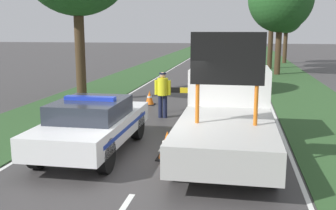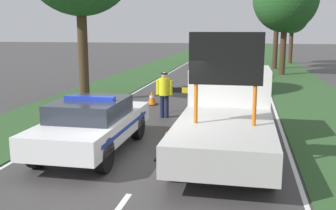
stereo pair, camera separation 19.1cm
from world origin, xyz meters
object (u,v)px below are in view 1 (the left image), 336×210
Objects in this scene: traffic_cone_near_police at (150,98)px; queued_car_wagon_maroon at (234,65)px; queued_car_sedan_black at (234,59)px; road_barrier at (192,93)px; work_truck at (228,111)px; roadside_tree_mid_left at (287,17)px; pedestrian_civilian at (206,94)px; traffic_cone_centre_front at (167,145)px; queued_car_suv_grey at (230,77)px; police_car at (93,124)px; police_officer at (163,91)px.

traffic_cone_near_police is 0.15× the size of queued_car_wagon_maroon.
road_barrier is at bearing 85.49° from queued_car_sedan_black.
work_truck is 9.81× the size of traffic_cone_near_police.
roadside_tree_mid_left is (4.55, 6.54, 3.48)m from queued_car_sedan_black.
traffic_cone_centre_front is (-0.56, -4.58, -0.56)m from pedestrian_civilian.
road_barrier is 1.71× the size of pedestrian_civilian.
work_truck reaches higher than queued_car_wagon_maroon.
queued_car_wagon_maroon is (3.41, 10.53, 0.48)m from traffic_cone_near_police.
queued_car_suv_grey is 0.98× the size of queued_car_wagon_maroon.
queued_car_sedan_black is (1.30, 22.46, 0.45)m from traffic_cone_centre_front.
police_car is 1.16× the size of queued_car_suv_grey.
traffic_cone_near_police is at bearing 92.37° from police_car.
traffic_cone_near_police is at bearing 106.45° from traffic_cone_centre_front.
pedestrian_civilian is 25.21m from roadside_tree_mid_left.
queued_car_suv_grey is at bearing 76.87° from pedestrian_civilian.
police_officer is 0.41× the size of queued_car_wagon_maroon.
queued_car_wagon_maroon is 12.93m from roadside_tree_mid_left.
traffic_cone_centre_front is 0.17× the size of queued_car_wagon_maroon.
pedestrian_civilian is 0.38× the size of queued_car_sedan_black.
police_car is 3.59m from work_truck.
queued_car_sedan_black is (2.30, 17.93, -0.19)m from police_officer.
police_officer is at bearing -66.13° from traffic_cone_near_police.
queued_car_suv_grey reaches higher than traffic_cone_near_police.
police_car reaches higher than road_barrier.
road_barrier is 0.45× the size of roadside_tree_mid_left.
queued_car_suv_grey is 11.35m from queued_car_sedan_black.
police_officer is 18.08m from queued_car_sedan_black.
roadside_tree_mid_left is at bearing -124.83° from queued_car_sedan_black.
queued_car_sedan_black reaches higher than traffic_cone_centre_front.
pedestrian_civilian reaches higher than queued_car_sedan_black.
pedestrian_civilian is 0.39× the size of queued_car_suv_grey.
police_officer is (-2.44, 3.39, -0.04)m from work_truck.
roadside_tree_mid_left is (5.85, 28.99, 3.93)m from traffic_cone_centre_front.
queued_car_suv_grey is at bearing 75.71° from police_car.
police_officer is 0.42× the size of queued_car_suv_grey.
roadside_tree_mid_left reaches higher than traffic_cone_near_police.
work_truck is 3.80× the size of pedestrian_civilian.
queued_car_sedan_black is at bearing -89.04° from queued_car_wagon_maroon.
work_truck is at bearing -69.86° from road_barrier.
pedestrian_civilian is 12.82m from queued_car_wagon_maroon.
roadside_tree_mid_left reaches higher than work_truck.
pedestrian_civilian reaches higher than queued_car_suv_grey.
queued_car_sedan_black is (3.32, 22.25, 0.04)m from police_car.
queued_car_wagon_maroon is at bearing -111.01° from roadside_tree_mid_left.
traffic_cone_centre_front reaches higher than traffic_cone_near_police.
queued_car_suv_grey is at bearing -90.69° from work_truck.
queued_car_wagon_maroon is (1.39, 17.37, 0.43)m from traffic_cone_centre_front.
traffic_cone_near_police is at bearing 72.05° from queued_car_wagon_maroon.
queued_car_suv_grey is (-0.21, 9.97, -0.26)m from work_truck.
police_officer reaches higher than pedestrian_civilian.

